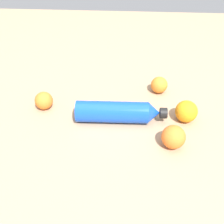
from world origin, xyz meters
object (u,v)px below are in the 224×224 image
(orange_1, at_px, (44,101))
(orange_3, at_px, (186,111))
(water_bottle, at_px, (119,112))
(orange_2, at_px, (159,85))
(orange_0, at_px, (173,137))

(orange_1, relative_size, orange_3, 0.86)
(water_bottle, relative_size, orange_3, 4.07)
(water_bottle, distance_m, orange_2, 0.25)
(water_bottle, distance_m, orange_1, 0.29)
(water_bottle, height_order, orange_0, same)
(orange_2, xyz_separation_m, orange_3, (-0.08, 0.18, 0.01))
(water_bottle, bearing_deg, orange_3, 2.94)
(orange_1, xyz_separation_m, orange_3, (-0.53, 0.04, 0.01))
(water_bottle, bearing_deg, orange_1, 167.20)
(water_bottle, distance_m, orange_3, 0.24)
(water_bottle, relative_size, orange_1, 4.75)
(orange_0, distance_m, orange_3, 0.15)
(orange_1, bearing_deg, water_bottle, 168.62)
(water_bottle, relative_size, orange_2, 4.75)
(orange_2, distance_m, orange_3, 0.20)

